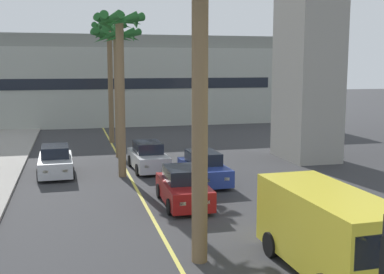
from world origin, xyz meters
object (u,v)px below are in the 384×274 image
Objects in this scene: car_queue_fourth at (56,162)px; car_queue_second at (183,188)px; palm_tree_far_median at (110,48)px; delivery_van at (328,230)px; palm_tree_farthest_median at (201,35)px; car_queue_front at (204,169)px; palm_tree_near_median at (119,47)px; palm_tree_mid_median at (116,49)px; car_queue_third at (148,157)px.

car_queue_second is at bearing -53.01° from car_queue_fourth.
car_queue_fourth is 0.46× the size of palm_tree_far_median.
car_queue_second is 0.78× the size of delivery_van.
palm_tree_far_median is at bearing 69.85° from car_queue_fourth.
palm_tree_farthest_median is at bearing -71.16° from car_queue_fourth.
car_queue_front is 0.46× the size of palm_tree_far_median.
delivery_van is 0.62× the size of palm_tree_near_median.
palm_tree_mid_median is 6.10m from palm_tree_far_median.
car_queue_front is 0.78× the size of delivery_van.
car_queue_front is 11.52m from palm_tree_farthest_median.
palm_tree_near_median is at bearing -93.46° from palm_tree_mid_median.
palm_tree_far_median reaches higher than palm_tree_near_median.
palm_tree_farthest_median reaches higher than palm_tree_mid_median.
palm_tree_mid_median reaches higher than car_queue_fourth.
palm_tree_far_median is (0.12, 6.09, 0.24)m from palm_tree_mid_median.
palm_tree_mid_median reaches higher than car_queue_front.
palm_tree_far_median is 23.61m from palm_tree_farthest_median.
car_queue_front is 3.94m from car_queue_second.
car_queue_front is at bearing 92.37° from delivery_van.
palm_tree_near_median is 11.75m from palm_tree_far_median.
delivery_van is at bearing -73.34° from car_queue_second.
palm_tree_near_median is 1.04× the size of palm_tree_mid_median.
palm_tree_far_median is at bearing 96.21° from car_queue_third.
car_queue_second is 7.18m from car_queue_third.
car_queue_fourth is at bearing 108.84° from palm_tree_farthest_median.
palm_tree_farthest_median is at bearing -84.76° from palm_tree_near_median.
car_queue_third is at bearing -73.76° from palm_tree_mid_median.
car_queue_third is (-0.36, 7.17, 0.00)m from car_queue_second.
car_queue_front is 1.00× the size of car_queue_third.
car_queue_fourth is 0.78× the size of delivery_van.
delivery_van is at bearing -79.84° from car_queue_third.
delivery_van is 6.45m from palm_tree_farthest_median.
car_queue_second is 1.00× the size of car_queue_fourth.
car_queue_front and car_queue_fourth have the same top height.
palm_tree_near_median is (-3.80, 2.37, 5.99)m from car_queue_front.
car_queue_third is at bearing 100.16° from delivery_van.
car_queue_second is 8.87m from car_queue_fourth.
palm_tree_mid_median is 0.93× the size of palm_tree_farthest_median.
palm_tree_mid_median reaches higher than car_queue_second.
palm_tree_mid_median is at bearing 49.73° from car_queue_fourth.
car_queue_fourth is 0.51× the size of palm_tree_mid_median.
palm_tree_mid_median is at bearing 97.98° from car_queue_second.
delivery_van is 20.38m from palm_tree_mid_median.
palm_tree_far_median reaches higher than delivery_van.
palm_tree_near_median reaches higher than car_queue_third.
car_queue_second is 13.09m from palm_tree_mid_median.
palm_tree_near_median is at bearing -20.12° from car_queue_fourth.
car_queue_fourth is (-5.34, 7.08, 0.00)m from car_queue_second.
palm_tree_far_median is 1.03× the size of palm_tree_farthest_median.
car_queue_front is at bearing -66.61° from palm_tree_mid_median.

